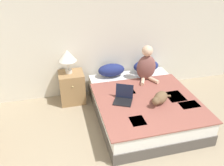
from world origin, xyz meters
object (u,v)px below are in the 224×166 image
(table_lamp, at_px, (67,56))
(bed, at_px, (143,105))
(pillow_near, at_px, (111,70))
(cat_tabby, at_px, (160,98))
(laptop_open, at_px, (123,98))
(pillow_far, at_px, (146,66))
(person_sitting, at_px, (146,65))
(nightstand, at_px, (72,87))

(table_lamp, bearing_deg, bed, -34.56)
(pillow_near, bearing_deg, cat_tabby, -65.72)
(laptop_open, bearing_deg, table_lamp, 158.13)
(pillow_far, bearing_deg, bed, -113.27)
(person_sitting, bearing_deg, table_lamp, 168.97)
(cat_tabby, relative_size, table_lamp, 0.99)
(nightstand, xyz_separation_m, table_lamp, (-0.03, 0.02, 0.66))
(pillow_near, distance_m, table_lamp, 0.94)
(nightstand, relative_size, table_lamp, 1.35)
(laptop_open, distance_m, table_lamp, 1.32)
(bed, relative_size, pillow_near, 3.83)
(table_lamp, bearing_deg, pillow_far, 0.91)
(cat_tabby, bearing_deg, bed, -103.62)
(pillow_near, distance_m, nightstand, 0.86)
(laptop_open, height_order, nightstand, laptop_open)
(bed, bearing_deg, laptop_open, -167.49)
(bed, height_order, pillow_near, pillow_near)
(pillow_near, xyz_separation_m, cat_tabby, (0.53, -1.18, -0.02))
(pillow_near, relative_size, person_sitting, 0.78)
(nightstand, bearing_deg, pillow_far, 1.80)
(pillow_near, xyz_separation_m, nightstand, (-0.82, -0.05, -0.26))
(pillow_near, bearing_deg, nightstand, -176.56)
(cat_tabby, distance_m, table_lamp, 1.85)
(pillow_far, height_order, person_sitting, person_sitting)
(cat_tabby, xyz_separation_m, table_lamp, (-1.38, 1.15, 0.42))
(cat_tabby, relative_size, laptop_open, 1.14)
(laptop_open, bearing_deg, cat_tabby, 5.58)
(bed, relative_size, person_sitting, 2.98)
(cat_tabby, bearing_deg, pillow_near, -106.23)
(table_lamp, bearing_deg, pillow_near, 1.70)
(pillow_near, relative_size, cat_tabby, 1.18)
(laptop_open, bearing_deg, nightstand, 157.75)
(pillow_near, bearing_deg, laptop_open, -91.99)
(pillow_near, xyz_separation_m, laptop_open, (-0.03, -0.96, -0.07))
(pillow_far, distance_m, cat_tabby, 1.20)
(pillow_far, distance_m, laptop_open, 1.24)
(pillow_far, distance_m, nightstand, 1.58)
(person_sitting, xyz_separation_m, cat_tabby, (-0.09, -0.87, -0.19))
(pillow_far, bearing_deg, cat_tabby, -100.33)
(person_sitting, xyz_separation_m, laptop_open, (-0.65, -0.65, -0.24))
(pillow_far, xyz_separation_m, laptop_open, (-0.78, -0.96, -0.07))
(cat_tabby, distance_m, nightstand, 1.77)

